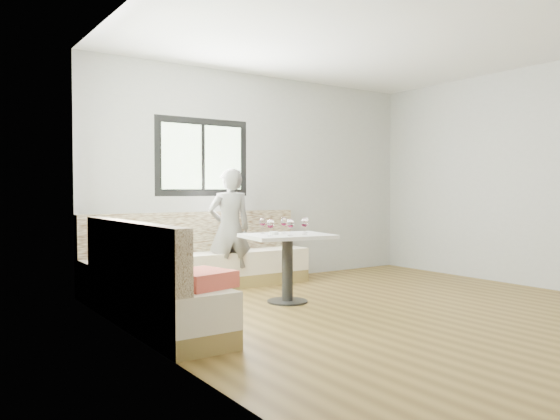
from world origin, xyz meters
name	(u,v)px	position (x,y,z in m)	size (l,w,h in m)	color
room	(384,172)	(-0.08, 0.08, 1.41)	(5.01, 5.01, 2.81)	brown
banquette	(182,272)	(-1.59, 1.61, 0.33)	(2.90, 2.80, 0.95)	olive
table	(287,251)	(-0.63, 0.99, 0.56)	(1.01, 0.84, 0.74)	black
person	(230,229)	(-0.74, 2.07, 0.75)	(0.55, 0.36, 1.49)	slate
olive_ramekin	(274,233)	(-0.80, 1.00, 0.76)	(0.10, 0.10, 0.04)	white
wine_glass_a	(271,224)	(-0.92, 0.88, 0.87)	(0.08, 0.08, 0.18)	white
wine_glass_b	(290,224)	(-0.72, 0.81, 0.87)	(0.08, 0.08, 0.18)	white
wine_glass_c	(305,223)	(-0.50, 0.85, 0.87)	(0.08, 0.08, 0.18)	white
wine_glass_d	(284,222)	(-0.58, 1.12, 0.87)	(0.08, 0.08, 0.18)	white
wine_glass_e	(306,222)	(-0.35, 1.03, 0.87)	(0.08, 0.08, 0.18)	white
wine_glass_f	(263,222)	(-0.80, 1.23, 0.87)	(0.08, 0.08, 0.18)	white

